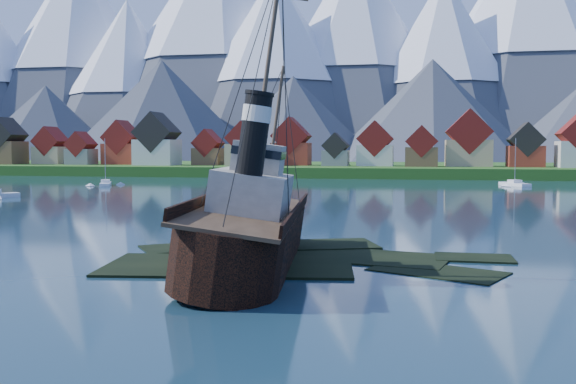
# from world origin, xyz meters

# --- Properties ---
(ground) EXTENTS (1400.00, 1400.00, 0.00)m
(ground) POSITION_xyz_m (0.00, 0.00, 0.00)
(ground) COLOR #183344
(ground) RESTS_ON ground
(shoal) EXTENTS (31.71, 21.24, 1.14)m
(shoal) POSITION_xyz_m (1.78, 2.15, -0.35)
(shoal) COLOR black
(shoal) RESTS_ON ground
(shore_bank) EXTENTS (600.00, 80.00, 3.20)m
(shore_bank) POSITION_xyz_m (0.00, 170.00, 0.00)
(shore_bank) COLOR #224814
(shore_bank) RESTS_ON ground
(seawall) EXTENTS (600.00, 2.50, 2.00)m
(seawall) POSITION_xyz_m (0.00, 132.00, 0.00)
(seawall) COLOR #3F3D38
(seawall) RESTS_ON ground
(town) EXTENTS (250.96, 16.69, 17.30)m
(town) POSITION_xyz_m (-33.12, 152.18, 8.99)
(town) COLOR maroon
(town) RESTS_ON ground
(mountains) EXTENTS (965.00, 340.00, 205.00)m
(mountains) POSITION_xyz_m (-0.79, 481.26, 89.34)
(mountains) COLOR #2D333D
(mountains) RESTS_ON ground
(tugboat_wreck) EXTENTS (6.62, 28.53, 22.61)m
(tugboat_wreck) POSITION_xyz_m (-1.76, -0.51, 2.85)
(tugboat_wreck) COLOR black
(tugboat_wreck) RESTS_ON ground
(sailboat_c) EXTENTS (5.57, 8.88, 11.28)m
(sailboat_c) POSITION_xyz_m (-59.49, 89.05, 0.25)
(sailboat_c) COLOR silver
(sailboat_c) RESTS_ON ground
(sailboat_e) EXTENTS (6.10, 9.93, 11.33)m
(sailboat_e) POSITION_xyz_m (32.60, 106.33, 0.25)
(sailboat_e) COLOR silver
(sailboat_e) RESTS_ON ground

